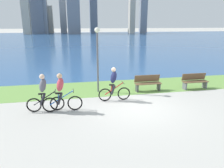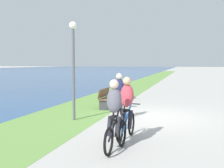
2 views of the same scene
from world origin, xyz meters
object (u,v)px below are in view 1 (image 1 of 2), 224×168
(cyclist_trailing, at_px, (61,93))
(lamppost_tall, at_px, (97,50))
(cyclist_distant_rear, at_px, (44,93))
(cyclist_lead, at_px, (114,84))
(bench_far_along_path, at_px, (148,83))
(bench_near_path, at_px, (195,81))

(cyclist_trailing, xyz_separation_m, lamppost_tall, (1.92, 2.42, 1.50))
(lamppost_tall, bearing_deg, cyclist_distant_rear, -139.33)
(cyclist_lead, distance_m, bench_far_along_path, 2.55)
(bench_near_path, bearing_deg, cyclist_lead, -168.42)
(bench_far_along_path, bearing_deg, cyclist_distant_rear, -160.54)
(cyclist_lead, height_order, cyclist_distant_rear, cyclist_lead)
(cyclist_lead, height_order, bench_far_along_path, cyclist_lead)
(cyclist_trailing, relative_size, cyclist_distant_rear, 1.03)
(cyclist_trailing, relative_size, lamppost_tall, 0.49)
(bench_near_path, bearing_deg, bench_far_along_path, 176.98)
(cyclist_trailing, relative_size, bench_far_along_path, 1.16)
(cyclist_distant_rear, relative_size, bench_near_path, 1.12)
(cyclist_trailing, height_order, bench_near_path, cyclist_trailing)
(cyclist_lead, relative_size, lamppost_tall, 0.48)
(cyclist_distant_rear, relative_size, bench_far_along_path, 1.12)
(cyclist_distant_rear, bearing_deg, bench_far_along_path, 19.46)
(bench_near_path, height_order, bench_far_along_path, same)
(cyclist_lead, height_order, lamppost_tall, lamppost_tall)
(lamppost_tall, bearing_deg, cyclist_trailing, -128.46)
(bench_far_along_path, bearing_deg, lamppost_tall, 172.89)
(bench_near_path, height_order, lamppost_tall, lamppost_tall)
(cyclist_lead, xyz_separation_m, cyclist_distant_rear, (-3.24, -0.74, -0.00))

